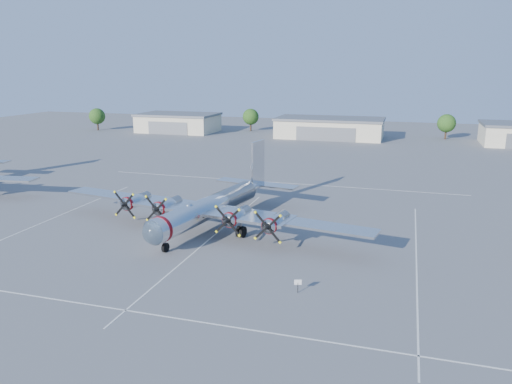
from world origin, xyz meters
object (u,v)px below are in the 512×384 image
(hangar_center, at_px, (330,128))
(tree_east, at_px, (447,123))
(tree_far_west, at_px, (97,116))
(tree_west, at_px, (251,117))
(main_bomber_b29, at_px, (214,227))
(hangar_west, at_px, (178,123))
(info_placard, at_px, (298,284))

(hangar_center, distance_m, tree_east, 30.64)
(tree_far_west, bearing_deg, tree_west, 14.93)
(tree_west, bearing_deg, hangar_center, -17.82)
(main_bomber_b29, bearing_deg, hangar_west, 128.20)
(hangar_center, xyz_separation_m, info_placard, (12.29, -96.90, -1.88))
(hangar_center, bearing_deg, main_bomber_b29, -90.83)
(tree_far_west, xyz_separation_m, tree_east, (100.00, 10.00, 0.00))
(hangar_west, bearing_deg, tree_far_west, -170.99)
(info_placard, bearing_deg, hangar_west, 103.45)
(hangar_west, relative_size, tree_far_west, 3.40)
(main_bomber_b29, bearing_deg, info_placard, -37.30)
(hangar_west, relative_size, tree_east, 3.40)
(tree_west, bearing_deg, info_placard, -70.44)
(tree_west, distance_m, main_bomber_b29, 93.43)
(hangar_center, xyz_separation_m, tree_east, (30.00, 6.04, 1.51))
(main_bomber_b29, bearing_deg, hangar_center, 99.32)
(hangar_center, distance_m, tree_west, 26.30)
(info_placard, bearing_deg, tree_far_west, 114.38)
(hangar_west, xyz_separation_m, tree_far_west, (-25.00, -3.96, 1.51))
(info_placard, bearing_deg, hangar_center, 80.09)
(tree_west, bearing_deg, hangar_west, -158.11)
(tree_west, bearing_deg, tree_far_west, -165.07)
(hangar_west, xyz_separation_m, tree_east, (75.00, 6.04, 1.51))
(tree_far_west, distance_m, tree_east, 100.50)
(tree_far_west, bearing_deg, tree_east, 5.71)
(tree_east, bearing_deg, hangar_west, -175.40)
(main_bomber_b29, height_order, info_placard, main_bomber_b29)
(hangar_center, xyz_separation_m, tree_west, (-25.00, 8.04, 1.51))
(tree_far_west, bearing_deg, info_placard, -48.48)
(hangar_west, distance_m, main_bomber_b29, 93.20)
(tree_west, bearing_deg, tree_east, -2.08)
(hangar_west, height_order, main_bomber_b29, hangar_west)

